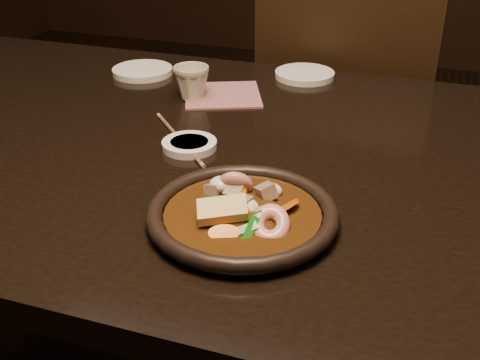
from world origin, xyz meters
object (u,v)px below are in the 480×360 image
(chair, at_px, (345,135))
(tea_cup, at_px, (192,81))
(table, at_px, (210,183))
(plate, at_px, (242,215))

(chair, height_order, tea_cup, chair)
(table, bearing_deg, plate, -58.53)
(table, height_order, chair, chair)
(table, distance_m, chair, 0.67)
(plate, xyz_separation_m, tea_cup, (-0.24, 0.41, 0.02))
(tea_cup, bearing_deg, chair, 61.26)
(chair, bearing_deg, tea_cup, 63.21)
(plate, height_order, tea_cup, tea_cup)
(table, xyz_separation_m, plate, (0.13, -0.22, 0.09))
(tea_cup, bearing_deg, table, -59.71)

